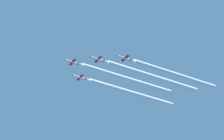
{
  "coord_description": "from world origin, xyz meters",
  "views": [
    {
      "loc": [
        -281.87,
        139.96,
        2.05
      ],
      "look_at": [
        -5.54,
        -17.34,
        206.89
      ],
      "focal_mm": 100.8,
      "sensor_mm": 36.0,
      "label": 1
    }
  ],
  "objects_px": {
    "jet_left_wingman": "(97,59)",
    "jet_right_wingman": "(79,77)",
    "jet_lead": "(71,62)",
    "jet_outer_left": "(124,58)"
  },
  "relations": [
    {
      "from": "jet_right_wingman",
      "to": "jet_outer_left",
      "type": "bearing_deg",
      "value": -160.47
    },
    {
      "from": "jet_lead",
      "to": "jet_right_wingman",
      "type": "height_order",
      "value": "jet_lead"
    },
    {
      "from": "jet_left_wingman",
      "to": "jet_right_wingman",
      "type": "bearing_deg",
      "value": 0.29
    },
    {
      "from": "jet_right_wingman",
      "to": "jet_outer_left",
      "type": "relative_size",
      "value": 1.0
    },
    {
      "from": "jet_lead",
      "to": "jet_left_wingman",
      "type": "height_order",
      "value": "jet_lead"
    },
    {
      "from": "jet_lead",
      "to": "jet_left_wingman",
      "type": "bearing_deg",
      "value": -137.83
    },
    {
      "from": "jet_lead",
      "to": "jet_outer_left",
      "type": "distance_m",
      "value": 32.51
    },
    {
      "from": "jet_left_wingman",
      "to": "jet_lead",
      "type": "bearing_deg",
      "value": 42.17
    },
    {
      "from": "jet_lead",
      "to": "jet_outer_left",
      "type": "bearing_deg",
      "value": -135.37
    },
    {
      "from": "jet_lead",
      "to": "jet_left_wingman",
      "type": "relative_size",
      "value": 1.0
    }
  ]
}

